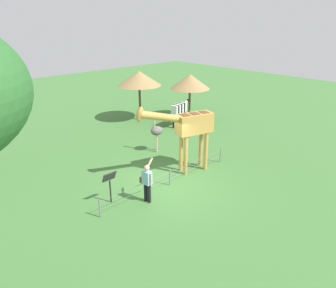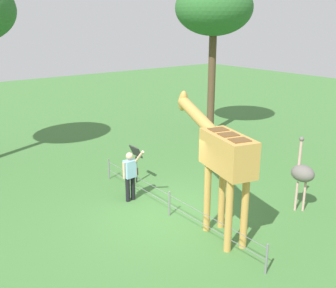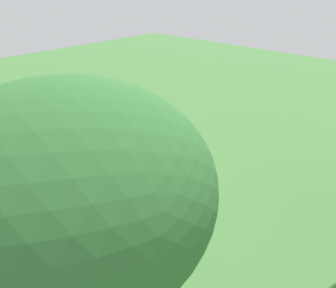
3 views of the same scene
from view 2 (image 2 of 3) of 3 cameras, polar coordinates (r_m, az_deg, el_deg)
The scene contains 7 objects.
ground_plane at distance 11.76m, azimuth 0.58°, elevation -10.04°, with size 60.00×60.00×0.00m, color #427538.
giraffe at distance 10.02m, azimuth 7.65°, elevation -1.37°, with size 3.71×1.45×3.47m.
visitor at distance 12.31m, azimuth -5.43°, elevation -4.21°, with size 0.62×0.58×1.72m.
ostrich at distance 12.14m, azimuth 18.73°, elevation -4.02°, with size 0.70×0.56×2.25m.
tree_east at distance 19.44m, azimuth 6.60°, elevation 18.63°, with size 3.60×3.60×7.20m.
info_sign at distance 13.63m, azimuth -4.61°, elevation -1.81°, with size 0.56×0.21×1.32m.
wire_fence at distance 11.53m, azimuth 0.21°, elevation -8.39°, with size 7.05×0.05×0.75m.
Camera 2 is at (-8.20, 6.46, 5.41)m, focal length 42.52 mm.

